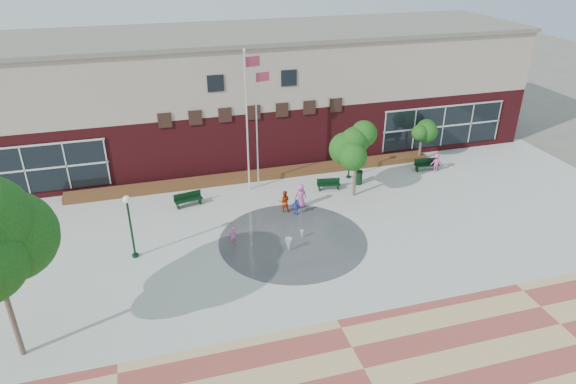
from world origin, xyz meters
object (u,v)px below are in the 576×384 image
object	(u,v)px
bench_left	(189,202)
flagpole_right	(257,122)
flagpole_left	(247,115)
child_splash	(233,236)
trash_can	(358,178)

from	to	relation	value
bench_left	flagpole_right	bearing A→B (deg)	5.85
flagpole_left	child_splash	world-z (taller)	flagpole_left
trash_can	child_splash	size ratio (longest dim) A/B	0.88
bench_left	trash_can	world-z (taller)	trash_can
trash_can	child_splash	xyz separation A→B (m)	(-9.73, -5.18, 0.06)
flagpole_right	trash_can	bearing A→B (deg)	-21.61
flagpole_right	child_splash	xyz separation A→B (m)	(-3.04, -6.69, -4.10)
child_splash	bench_left	bearing A→B (deg)	-100.67
flagpole_right	child_splash	world-z (taller)	flagpole_right
flagpole_right	trash_can	xyz separation A→B (m)	(6.69, -1.52, -4.16)
flagpole_left	child_splash	xyz separation A→B (m)	(-2.35, -6.42, -4.70)
flagpole_left	bench_left	distance (m)	6.65
flagpole_right	bench_left	distance (m)	6.76
flagpole_right	bench_left	world-z (taller)	flagpole_right
bench_left	child_splash	xyz separation A→B (m)	(1.91, -5.20, 0.26)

